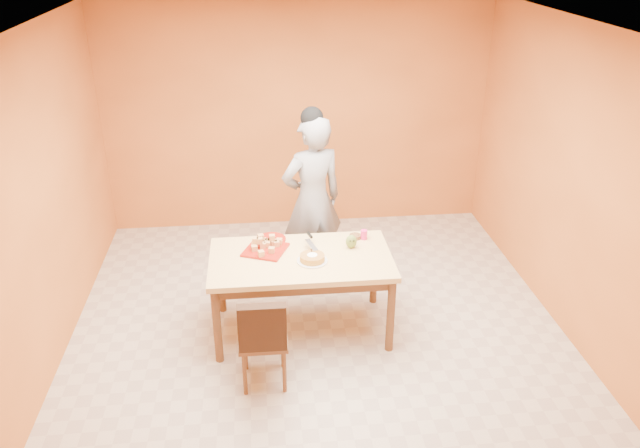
{
  "coord_description": "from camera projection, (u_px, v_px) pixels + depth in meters",
  "views": [
    {
      "loc": [
        -0.48,
        -4.61,
        3.4
      ],
      "look_at": [
        0.04,
        0.3,
        1.01
      ],
      "focal_mm": 35.0,
      "sensor_mm": 36.0,
      "label": 1
    }
  ],
  "objects": [
    {
      "name": "wall_right",
      "position": [
        583.0,
        191.0,
        5.28
      ],
      "size": [
        0.0,
        5.0,
        5.0
      ],
      "primitive_type": "plane",
      "rotation": [
        1.57,
        0.0,
        -1.57
      ],
      "color": "orange",
      "rests_on": "floor"
    },
    {
      "name": "cake_server",
      "position": [
        311.0,
        245.0,
        5.52
      ],
      "size": [
        0.1,
        0.24,
        0.01
      ],
      "primitive_type": "cube",
      "rotation": [
        0.0,
        0.0,
        0.25
      ],
      "color": "silver",
      "rests_on": "sponge_cake"
    },
    {
      "name": "magenta_glass",
      "position": [
        364.0,
        235.0,
        5.76
      ],
      "size": [
        0.08,
        0.08,
        0.09
      ],
      "primitive_type": "cylinder",
      "rotation": [
        0.0,
        0.0,
        0.29
      ],
      "color": "#E2216D",
      "rests_on": "dining_table"
    },
    {
      "name": "sponge_cake",
      "position": [
        312.0,
        258.0,
        5.38
      ],
      "size": [
        0.28,
        0.28,
        0.05
      ],
      "primitive_type": "cylinder",
      "rotation": [
        0.0,
        0.0,
        0.41
      ],
      "color": "gold",
      "rests_on": "white_cake_plate"
    },
    {
      "name": "dining_chair",
      "position": [
        263.0,
        337.0,
        4.94
      ],
      "size": [
        0.39,
        0.45,
        0.85
      ],
      "rotation": [
        0.0,
        0.0,
        -0.01
      ],
      "color": "brown",
      "rests_on": "floor"
    },
    {
      "name": "floor",
      "position": [
        320.0,
        339.0,
        5.66
      ],
      "size": [
        5.0,
        5.0,
        0.0
      ],
      "primitive_type": "plane",
      "color": "beige",
      "rests_on": "ground"
    },
    {
      "name": "person",
      "position": [
        312.0,
        201.0,
        6.27
      ],
      "size": [
        0.75,
        0.61,
        1.77
      ],
      "primitive_type": "imported",
      "rotation": [
        0.0,
        0.0,
        3.46
      ],
      "color": "gray",
      "rests_on": "floor"
    },
    {
      "name": "wall_back",
      "position": [
        297.0,
        117.0,
        7.31
      ],
      "size": [
        4.5,
        0.0,
        4.5
      ],
      "primitive_type": "plane",
      "rotation": [
        1.57,
        0.0,
        0.0
      ],
      "color": "orange",
      "rests_on": "floor"
    },
    {
      "name": "ceiling",
      "position": [
        319.0,
        31.0,
        4.48
      ],
      "size": [
        5.0,
        5.0,
        0.0
      ],
      "primitive_type": "plane",
      "rotation": [
        3.14,
        0.0,
        0.0
      ],
      "color": "silver",
      "rests_on": "wall_back"
    },
    {
      "name": "red_dinner_plate",
      "position": [
        271.0,
        239.0,
        5.75
      ],
      "size": [
        0.33,
        0.33,
        0.02
      ],
      "primitive_type": "cylinder",
      "rotation": [
        0.0,
        0.0,
        -0.26
      ],
      "color": "maroon",
      "rests_on": "dining_table"
    },
    {
      "name": "white_cake_plate",
      "position": [
        312.0,
        261.0,
        5.39
      ],
      "size": [
        0.28,
        0.28,
        0.01
      ],
      "primitive_type": "cylinder",
      "rotation": [
        0.0,
        0.0,
        0.04
      ],
      "color": "silver",
      "rests_on": "dining_table"
    },
    {
      "name": "dining_table",
      "position": [
        301.0,
        266.0,
        5.5
      ],
      "size": [
        1.6,
        0.9,
        0.76
      ],
      "color": "#E7C579",
      "rests_on": "floor"
    },
    {
      "name": "pastry_pile",
      "position": [
        265.0,
        244.0,
        5.54
      ],
      "size": [
        0.31,
        0.31,
        0.1
      ],
      "primitive_type": null,
      "color": "tan",
      "rests_on": "pastry_platter"
    },
    {
      "name": "wall_left",
      "position": [
        33.0,
        215.0,
        4.86
      ],
      "size": [
        0.0,
        5.0,
        5.0
      ],
      "primitive_type": "plane",
      "rotation": [
        1.57,
        0.0,
        1.57
      ],
      "color": "orange",
      "rests_on": "floor"
    },
    {
      "name": "checker_tin",
      "position": [
        355.0,
        236.0,
        5.79
      ],
      "size": [
        0.15,
        0.15,
        0.03
      ],
      "primitive_type": "cylinder",
      "rotation": [
        0.0,
        0.0,
        -0.42
      ],
      "color": "#3C1B10",
      "rests_on": "dining_table"
    },
    {
      "name": "pastry_platter",
      "position": [
        265.0,
        250.0,
        5.56
      ],
      "size": [
        0.45,
        0.45,
        0.02
      ],
      "primitive_type": "cube",
      "rotation": [
        0.0,
        0.0,
        -0.4
      ],
      "color": "maroon",
      "rests_on": "dining_table"
    },
    {
      "name": "egg_ornament",
      "position": [
        351.0,
        241.0,
        5.59
      ],
      "size": [
        0.11,
        0.09,
        0.13
      ],
      "primitive_type": "ellipsoid",
      "rotation": [
        0.0,
        0.0,
        0.11
      ],
      "color": "olive",
      "rests_on": "dining_table"
    }
  ]
}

